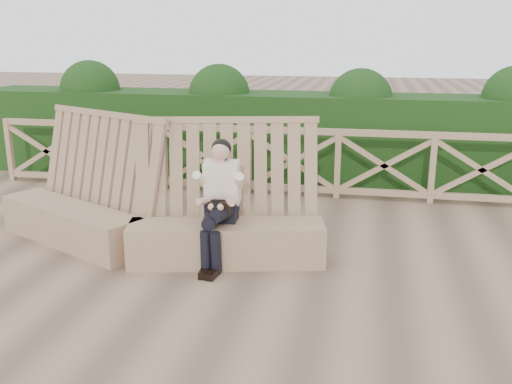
# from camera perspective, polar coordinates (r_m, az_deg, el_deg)

# --- Properties ---
(ground) EXTENTS (60.00, 60.00, 0.00)m
(ground) POSITION_cam_1_polar(r_m,az_deg,el_deg) (5.98, -1.11, -9.34)
(ground) COLOR brown
(ground) RESTS_ON ground
(bench) EXTENTS (4.26, 1.67, 1.60)m
(bench) POSITION_cam_1_polar(r_m,az_deg,el_deg) (6.91, -10.77, -2.54)
(bench) COLOR #957055
(bench) RESTS_ON ground
(woman) EXTENTS (0.40, 0.84, 1.40)m
(woman) POSITION_cam_1_polar(r_m,az_deg,el_deg) (6.33, -3.67, -0.57)
(woman) COLOR black
(woman) RESTS_ON ground
(guardrail) EXTENTS (10.10, 0.09, 1.10)m
(guardrail) POSITION_cam_1_polar(r_m,az_deg,el_deg) (9.09, 3.63, 3.06)
(guardrail) COLOR #937355
(guardrail) RESTS_ON ground
(hedge) EXTENTS (12.00, 1.20, 1.50)m
(hedge) POSITION_cam_1_polar(r_m,az_deg,el_deg) (10.21, 4.57, 5.56)
(hedge) COLOR black
(hedge) RESTS_ON ground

